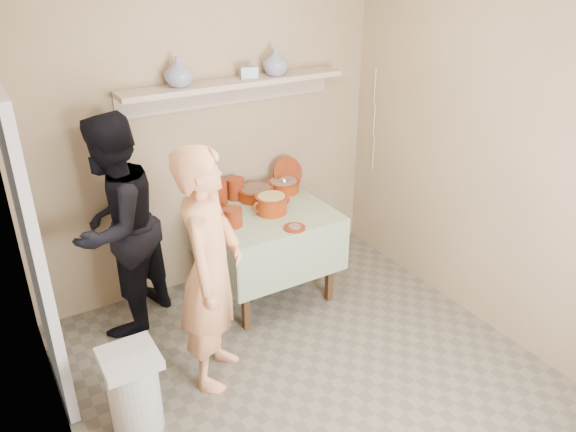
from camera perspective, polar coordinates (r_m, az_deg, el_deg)
ground at (r=3.85m, az=3.99°, el=-17.67°), size 3.50×3.50×0.00m
tile_panel at (r=3.61m, az=-24.33°, el=-3.84°), size 0.06×0.70×2.00m
plate_stack_a at (r=4.54m, az=-7.11°, el=2.47°), size 0.15×0.15×0.20m
plate_stack_b at (r=4.61m, az=-5.36°, el=2.80°), size 0.14×0.14×0.17m
bowl_stack at (r=4.17m, az=-5.60°, el=-0.13°), size 0.14×0.14×0.14m
empty_bowl at (r=4.37m, az=-6.02°, el=0.48°), size 0.15×0.15×0.04m
propped_lid at (r=4.82m, az=-0.01°, el=4.40°), size 0.28×0.13×0.26m
vase_right at (r=4.52m, az=-1.26°, el=15.40°), size 0.23×0.23×0.21m
vase_left at (r=4.22m, az=-11.07°, el=14.18°), size 0.27×0.27×0.21m
ceramic_box at (r=4.43m, az=-4.01°, el=14.34°), size 0.15×0.13×0.09m
person_cook at (r=3.55m, az=-7.86°, el=-5.47°), size 0.68×0.71×1.64m
person_helper at (r=4.20m, az=-17.10°, el=-1.07°), size 1.02×1.00×1.66m
room_shell at (r=2.98m, az=4.94°, el=5.34°), size 3.04×3.54×2.62m
serving_table at (r=4.49m, az=-2.37°, el=-0.70°), size 0.97×0.97×0.76m
cazuela_meat_a at (r=4.60m, az=-3.34°, el=2.42°), size 0.30×0.30×0.10m
cazuela_meat_b at (r=4.73m, az=-0.44°, el=3.16°), size 0.28×0.28×0.10m
ladle at (r=4.69m, az=-0.35°, el=3.60°), size 0.08×0.26×0.19m
cazuela_rice at (r=4.35m, az=-1.69°, el=1.36°), size 0.33×0.25×0.14m
front_plate at (r=4.13m, az=0.67°, el=-1.18°), size 0.16×0.16×0.03m
wall_shelf at (r=4.43m, az=-5.58°, el=13.06°), size 1.80×0.25×0.21m
trash_bin at (r=3.57m, az=-15.35°, el=-16.80°), size 0.32×0.32×0.56m
electrical_cord at (r=5.06m, az=8.75°, el=9.57°), size 0.01×0.05×0.90m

